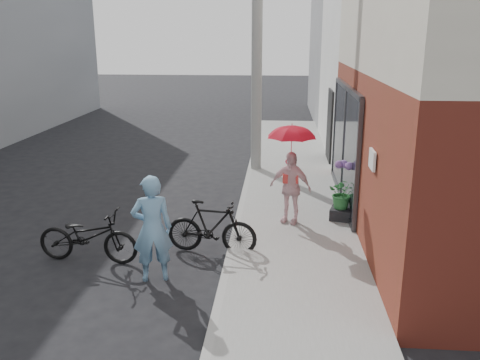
# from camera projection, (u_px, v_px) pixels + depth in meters

# --- Properties ---
(ground) EXTENTS (80.00, 80.00, 0.00)m
(ground) POSITION_uv_depth(u_px,v_px,m) (171.00, 266.00, 8.34)
(ground) COLOR black
(ground) RESTS_ON ground
(sidewalk) EXTENTS (2.20, 24.00, 0.12)m
(sidewalk) POSITION_uv_depth(u_px,v_px,m) (296.00, 223.00, 10.08)
(sidewalk) COLOR gray
(sidewalk) RESTS_ON ground
(curb) EXTENTS (0.12, 24.00, 0.12)m
(curb) POSITION_uv_depth(u_px,v_px,m) (238.00, 221.00, 10.17)
(curb) COLOR #9E9E99
(curb) RESTS_ON ground
(plaster_building) EXTENTS (8.00, 6.00, 7.00)m
(plaster_building) POSITION_uv_depth(u_px,v_px,m) (462.00, 40.00, 15.44)
(plaster_building) COLOR white
(plaster_building) RESTS_ON ground
(east_building_far) EXTENTS (8.00, 8.00, 7.00)m
(east_building_far) POSITION_uv_depth(u_px,v_px,m) (407.00, 38.00, 22.15)
(east_building_far) COLOR slate
(east_building_far) RESTS_ON ground
(utility_pole) EXTENTS (0.28, 0.28, 7.00)m
(utility_pole) POSITION_uv_depth(u_px,v_px,m) (257.00, 41.00, 13.03)
(utility_pole) COLOR #9E9E99
(utility_pole) RESTS_ON ground
(officer) EXTENTS (0.70, 0.55, 1.68)m
(officer) POSITION_uv_depth(u_px,v_px,m) (152.00, 229.00, 7.68)
(officer) COLOR #6A99BD
(officer) RESTS_ON ground
(bike_left) EXTENTS (1.75, 0.72, 0.90)m
(bike_left) POSITION_uv_depth(u_px,v_px,m) (88.00, 236.00, 8.41)
(bike_left) COLOR black
(bike_left) RESTS_ON ground
(bike_right) EXTENTS (1.62, 0.63, 0.95)m
(bike_right) POSITION_uv_depth(u_px,v_px,m) (212.00, 227.00, 8.73)
(bike_right) COLOR black
(bike_right) RESTS_ON ground
(kimono_woman) EXTENTS (0.90, 0.63, 1.41)m
(kimono_woman) POSITION_uv_depth(u_px,v_px,m) (290.00, 187.00, 9.79)
(kimono_woman) COLOR silver
(kimono_woman) RESTS_ON sidewalk
(parasol) EXTENTS (0.90, 0.90, 0.79)m
(parasol) POSITION_uv_depth(u_px,v_px,m) (292.00, 131.00, 9.49)
(parasol) COLOR #F11C39
(parasol) RESTS_ON kimono_woman
(planter) EXTENTS (0.52, 0.52, 0.23)m
(planter) POSITION_uv_depth(u_px,v_px,m) (342.00, 214.00, 10.11)
(planter) COLOR black
(planter) RESTS_ON sidewalk
(potted_plant) EXTENTS (0.57, 0.49, 0.63)m
(potted_plant) POSITION_uv_depth(u_px,v_px,m) (343.00, 193.00, 9.99)
(potted_plant) COLOR #2E7437
(potted_plant) RESTS_ON planter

